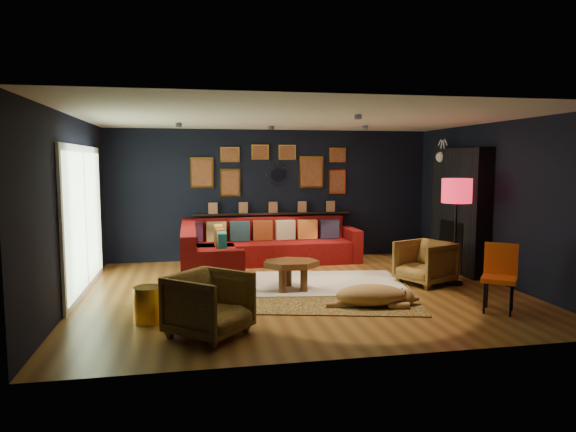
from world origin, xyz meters
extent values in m
plane|color=brown|center=(0.00, 0.00, 0.00)|extent=(6.50, 6.50, 0.00)
plane|color=black|center=(0.00, 2.75, 1.30)|extent=(6.50, 0.00, 6.50)
plane|color=black|center=(0.00, -2.75, 1.30)|extent=(6.50, 0.00, 6.50)
plane|color=black|center=(-3.25, 0.00, 1.30)|extent=(0.00, 5.50, 5.50)
plane|color=black|center=(3.25, 0.00, 1.30)|extent=(0.00, 5.50, 5.50)
plane|color=beige|center=(0.00, 0.00, 2.60)|extent=(6.50, 6.50, 0.00)
cube|color=maroon|center=(-0.20, 2.25, 0.21)|extent=(3.20, 0.95, 0.42)
cube|color=maroon|center=(-0.20, 2.60, 0.63)|extent=(3.20, 0.24, 0.46)
cube|color=maroon|center=(1.50, 2.25, 0.32)|extent=(0.22, 0.95, 0.64)
cube|color=maroon|center=(-1.32, 1.15, 0.21)|extent=(0.95, 2.20, 0.42)
cube|color=maroon|center=(-1.68, 1.15, 0.63)|extent=(0.24, 2.20, 0.46)
cube|color=maroon|center=(-1.32, 0.15, 0.32)|extent=(0.95, 0.22, 0.64)
cube|color=#522348|center=(-1.60, 2.40, 0.62)|extent=(0.38, 0.14, 0.38)
cube|color=tan|center=(-1.15, 2.40, 0.62)|extent=(0.38, 0.14, 0.38)
cube|color=#22404F|center=(-0.70, 2.40, 0.62)|extent=(0.38, 0.14, 0.38)
cube|color=brown|center=(-0.25, 2.40, 0.62)|extent=(0.38, 0.14, 0.38)
cube|color=beige|center=(0.20, 2.40, 0.62)|extent=(0.38, 0.14, 0.38)
cube|color=orange|center=(0.65, 2.40, 0.62)|extent=(0.38, 0.14, 0.38)
cube|color=#2A2945|center=(1.10, 2.40, 0.62)|extent=(0.38, 0.14, 0.38)
cube|color=gold|center=(-1.15, 1.85, 0.62)|extent=(0.14, 0.38, 0.38)
cube|color=maroon|center=(-1.15, 1.35, 0.62)|extent=(0.14, 0.38, 0.38)
cube|color=#1B6F6D|center=(-1.15, 0.85, 0.62)|extent=(0.14, 0.38, 0.38)
cube|color=black|center=(0.00, 2.68, 0.92)|extent=(3.20, 0.12, 0.04)
cube|color=gold|center=(-1.40, 2.72, 1.75)|extent=(0.45, 0.03, 0.60)
cube|color=#9C5933|center=(-1.40, 2.70, 1.75)|extent=(0.38, 0.01, 0.51)
cube|color=gold|center=(-0.85, 2.72, 1.55)|extent=(0.40, 0.03, 0.55)
cube|color=#9C5933|center=(-0.85, 2.70, 1.55)|extent=(0.34, 0.01, 0.47)
cube|color=gold|center=(-0.85, 2.72, 2.10)|extent=(0.38, 0.03, 0.30)
cube|color=#9C5933|center=(-0.85, 2.70, 2.10)|extent=(0.32, 0.01, 0.25)
cube|color=gold|center=(0.80, 2.72, 1.75)|extent=(0.50, 0.03, 0.65)
cube|color=#9C5933|center=(0.80, 2.70, 1.75)|extent=(0.42, 0.01, 0.55)
cube|color=gold|center=(1.35, 2.72, 1.55)|extent=(0.35, 0.03, 0.50)
cube|color=#9C5933|center=(1.35, 2.70, 1.55)|extent=(0.30, 0.01, 0.42)
cube|color=gold|center=(1.35, 2.72, 2.10)|extent=(0.35, 0.03, 0.30)
cube|color=#9C5933|center=(1.35, 2.70, 2.10)|extent=(0.30, 0.01, 0.25)
cube|color=gold|center=(-0.25, 2.72, 2.15)|extent=(0.35, 0.03, 0.30)
cube|color=#9C5933|center=(-0.25, 2.70, 2.15)|extent=(0.30, 0.01, 0.25)
cube|color=gold|center=(0.30, 2.72, 2.15)|extent=(0.35, 0.03, 0.30)
cube|color=#9C5933|center=(0.30, 2.70, 2.15)|extent=(0.30, 0.01, 0.25)
cylinder|color=silver|center=(0.10, 2.72, 1.70)|extent=(0.28, 0.03, 0.28)
cone|color=gold|center=(0.32, 2.72, 1.70)|extent=(0.03, 0.16, 0.03)
cone|color=gold|center=(0.30, 2.72, 1.78)|extent=(0.04, 0.16, 0.04)
cone|color=gold|center=(0.26, 2.72, 1.86)|extent=(0.04, 0.16, 0.04)
cone|color=gold|center=(0.18, 2.72, 1.90)|extent=(0.04, 0.16, 0.04)
cone|color=gold|center=(0.10, 2.72, 1.92)|extent=(0.03, 0.16, 0.03)
cone|color=gold|center=(0.02, 2.72, 1.90)|extent=(0.04, 0.16, 0.04)
cone|color=gold|center=(-0.06, 2.72, 1.86)|extent=(0.04, 0.16, 0.04)
cone|color=gold|center=(-0.10, 2.72, 1.78)|extent=(0.04, 0.16, 0.04)
cone|color=gold|center=(-0.12, 2.72, 1.70)|extent=(0.03, 0.16, 0.03)
cone|color=gold|center=(-0.10, 2.72, 1.62)|extent=(0.04, 0.16, 0.04)
cone|color=gold|center=(-0.06, 2.72, 1.54)|extent=(0.04, 0.16, 0.04)
cone|color=gold|center=(0.02, 2.72, 1.50)|extent=(0.04, 0.16, 0.04)
cone|color=gold|center=(0.10, 2.72, 1.48)|extent=(0.03, 0.16, 0.03)
cone|color=gold|center=(0.18, 2.72, 1.50)|extent=(0.04, 0.16, 0.04)
cone|color=gold|center=(0.26, 2.72, 1.54)|extent=(0.04, 0.16, 0.04)
cone|color=gold|center=(0.30, 2.72, 1.62)|extent=(0.04, 0.16, 0.04)
cube|color=black|center=(3.10, 0.90, 1.10)|extent=(0.30, 1.60, 2.20)
cube|color=black|center=(3.04, 0.90, 0.45)|extent=(0.20, 0.80, 0.90)
cone|color=white|center=(3.19, 1.40, 2.05)|extent=(0.35, 0.28, 0.28)
sphere|color=white|center=(2.97, 1.40, 2.05)|extent=(0.20, 0.20, 0.20)
cylinder|color=white|center=(2.99, 1.34, 2.22)|extent=(0.02, 0.10, 0.28)
cylinder|color=white|center=(2.99, 1.46, 2.22)|extent=(0.02, 0.10, 0.28)
cube|color=white|center=(-3.22, 0.60, 1.10)|extent=(0.04, 2.80, 2.20)
cube|color=#BDE1AC|center=(-3.20, 0.60, 1.10)|extent=(0.01, 2.60, 2.00)
cube|color=white|center=(-3.19, 0.60, 1.10)|extent=(0.02, 0.06, 2.00)
cylinder|color=black|center=(-1.80, 1.20, 2.56)|extent=(0.10, 0.10, 0.06)
cylinder|color=black|center=(-0.20, 1.60, 2.56)|extent=(0.10, 0.10, 0.06)
cylinder|color=black|center=(1.40, 1.20, 2.56)|extent=(0.10, 0.10, 0.06)
cylinder|color=black|center=(0.60, -0.80, 2.56)|extent=(0.10, 0.10, 0.06)
cube|color=beige|center=(0.51, 0.34, 0.02)|extent=(2.55, 2.01, 0.03)
cube|color=#B08540|center=(0.16, -0.30, 0.01)|extent=(3.31, 2.70, 0.02)
cylinder|color=#583618|center=(-0.32, -0.16, 0.21)|extent=(0.11, 0.11, 0.35)
cylinder|color=#583618|center=(0.00, -0.16, 0.21)|extent=(0.11, 0.11, 0.35)
cylinder|color=#583618|center=(-0.16, 0.22, 0.21)|extent=(0.11, 0.11, 0.35)
cylinder|color=#A51B27|center=(-1.30, 0.93, 0.21)|extent=(0.55, 0.55, 0.36)
imported|color=gold|center=(-1.45, -1.80, 0.40)|extent=(1.05, 1.06, 0.80)
imported|color=gold|center=(2.05, 0.07, 0.38)|extent=(0.93, 0.96, 0.77)
cylinder|color=gold|center=(-2.17, -1.15, 0.22)|extent=(0.35, 0.35, 0.44)
cylinder|color=black|center=(2.07, -1.61, 0.22)|extent=(0.03, 0.03, 0.44)
cylinder|color=black|center=(2.32, -1.80, 0.22)|extent=(0.03, 0.03, 0.44)
cylinder|color=black|center=(2.26, -1.36, 0.22)|extent=(0.03, 0.03, 0.44)
cylinder|color=black|center=(2.51, -1.55, 0.22)|extent=(0.03, 0.03, 0.44)
cube|color=#FA5416|center=(2.29, -1.58, 0.44)|extent=(0.59, 0.59, 0.06)
cube|color=#FA5416|center=(2.40, -1.44, 0.68)|extent=(0.36, 0.30, 0.42)
cylinder|color=black|center=(2.50, -0.05, 0.02)|extent=(0.28, 0.28, 0.04)
cylinder|color=black|center=(2.50, -0.05, 0.73)|extent=(0.04, 0.04, 1.37)
cylinder|color=red|center=(2.50, -0.05, 1.51)|extent=(0.47, 0.47, 0.39)
camera|label=1|loc=(-1.65, -7.49, 1.95)|focal=32.00mm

